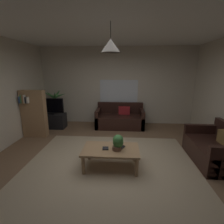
# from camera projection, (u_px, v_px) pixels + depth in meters

# --- Properties ---
(floor) EXTENTS (5.51, 5.68, 0.02)m
(floor) POSITION_uv_depth(u_px,v_px,m) (111.00, 162.00, 3.74)
(floor) COLOR brown
(floor) RESTS_ON ground
(rug) EXTENTS (3.58, 3.12, 0.01)m
(rug) POSITION_uv_depth(u_px,v_px,m) (110.00, 166.00, 3.54)
(rug) COLOR tan
(rug) RESTS_ON ground
(wall_back) EXTENTS (5.63, 0.06, 2.77)m
(wall_back) POSITION_uv_depth(u_px,v_px,m) (117.00, 86.00, 6.17)
(wall_back) COLOR beige
(wall_back) RESTS_ON ground
(ceiling) EXTENTS (5.51, 5.68, 0.02)m
(ceiling) POSITION_uv_depth(u_px,v_px,m) (111.00, 24.00, 3.05)
(ceiling) COLOR white
(window_pane) EXTENTS (1.38, 0.01, 0.98)m
(window_pane) POSITION_uv_depth(u_px,v_px,m) (119.00, 93.00, 6.20)
(window_pane) COLOR white
(couch_under_window) EXTENTS (1.64, 0.85, 0.82)m
(couch_under_window) POSITION_uv_depth(u_px,v_px,m) (120.00, 119.00, 5.93)
(couch_under_window) COLOR black
(couch_under_window) RESTS_ON ground
(couch_right_side) EXTENTS (0.85, 1.37, 0.82)m
(couch_right_side) POSITION_uv_depth(u_px,v_px,m) (215.00, 150.00, 3.67)
(couch_right_side) COLOR black
(couch_right_side) RESTS_ON ground
(coffee_table) EXTENTS (1.14, 0.68, 0.41)m
(coffee_table) POSITION_uv_depth(u_px,v_px,m) (111.00, 151.00, 3.43)
(coffee_table) COLOR #A87F56
(coffee_table) RESTS_ON ground
(book_on_table_0) EXTENTS (0.13, 0.13, 0.03)m
(book_on_table_0) POSITION_uv_depth(u_px,v_px,m) (106.00, 148.00, 3.40)
(book_on_table_0) COLOR black
(book_on_table_0) RESTS_ON coffee_table
(remote_on_table_0) EXTENTS (0.12, 0.17, 0.02)m
(remote_on_table_0) POSITION_uv_depth(u_px,v_px,m) (122.00, 147.00, 3.45)
(remote_on_table_0) COLOR black
(remote_on_table_0) RESTS_ON coffee_table
(remote_on_table_1) EXTENTS (0.17, 0.11, 0.02)m
(remote_on_table_1) POSITION_uv_depth(u_px,v_px,m) (116.00, 148.00, 3.40)
(remote_on_table_1) COLOR black
(remote_on_table_1) RESTS_ON coffee_table
(potted_plant_on_table) EXTENTS (0.22, 0.23, 0.32)m
(potted_plant_on_table) POSITION_uv_depth(u_px,v_px,m) (118.00, 142.00, 3.33)
(potted_plant_on_table) COLOR brown
(potted_plant_on_table) RESTS_ON coffee_table
(tv_stand) EXTENTS (0.90, 0.44, 0.50)m
(tv_stand) POSITION_uv_depth(u_px,v_px,m) (52.00, 121.00, 5.84)
(tv_stand) COLOR black
(tv_stand) RESTS_ON ground
(tv) EXTENTS (0.88, 0.16, 0.54)m
(tv) POSITION_uv_depth(u_px,v_px,m) (51.00, 106.00, 5.69)
(tv) COLOR black
(tv) RESTS_ON tv_stand
(potted_palm_corner) EXTENTS (0.90, 0.71, 1.31)m
(potted_palm_corner) POSITION_uv_depth(u_px,v_px,m) (55.00, 109.00, 6.21)
(potted_palm_corner) COLOR beige
(potted_palm_corner) RESTS_ON ground
(bookshelf_corner) EXTENTS (0.70, 0.31, 1.40)m
(bookshelf_corner) POSITION_uv_depth(u_px,v_px,m) (34.00, 113.00, 4.97)
(bookshelf_corner) COLOR #A87F56
(bookshelf_corner) RESTS_ON ground
(pendant_lamp) EXTENTS (0.34, 0.34, 0.51)m
(pendant_lamp) POSITION_uv_depth(u_px,v_px,m) (111.00, 46.00, 2.93)
(pendant_lamp) COLOR black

